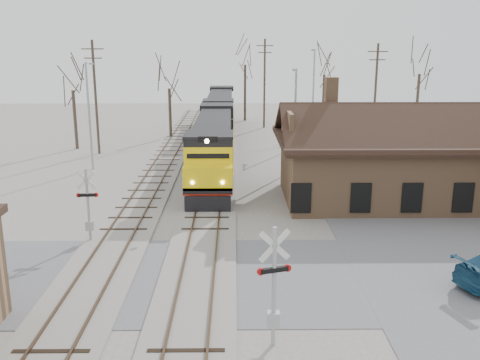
{
  "coord_description": "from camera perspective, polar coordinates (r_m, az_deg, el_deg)",
  "views": [
    {
      "loc": [
        1.64,
        -21.85,
        10.09
      ],
      "look_at": [
        1.96,
        9.0,
        2.13
      ],
      "focal_mm": 40.0,
      "sensor_mm": 36.0,
      "label": 1
    }
  ],
  "objects": [
    {
      "name": "depot",
      "position": [
        36.23,
        16.03,
        1.65
      ],
      "size": [
        15.2,
        9.31,
        7.9
      ],
      "color": "#98714E",
      "rests_on": "ground"
    },
    {
      "name": "road",
      "position": [
        24.12,
        -4.51,
        -10.28
      ],
      "size": [
        60.0,
        9.0,
        0.03
      ],
      "primitive_type": "cube",
      "color": "slate",
      "rests_on": "ground"
    },
    {
      "name": "track_siding",
      "position": [
        38.68,
        -9.71,
        -0.77
      ],
      "size": [
        3.4,
        90.0,
        0.24
      ],
      "color": "#A39D93",
      "rests_on": "ground"
    },
    {
      "name": "streetlight_a",
      "position": [
        44.72,
        -15.78,
        7.18
      ],
      "size": [
        0.25,
        2.04,
        8.61
      ],
      "color": "#A5A8AD",
      "rests_on": "ground"
    },
    {
      "name": "utility_pole_c",
      "position": [
        56.13,
        14.24,
        9.07
      ],
      "size": [
        2.0,
        0.24,
        10.02
      ],
      "color": "#382D23",
      "rests_on": "ground"
    },
    {
      "name": "track_main",
      "position": [
        38.23,
        -3.03,
        -0.76
      ],
      "size": [
        3.4,
        90.0,
        0.24
      ],
      "color": "#A39D93",
      "rests_on": "ground"
    },
    {
      "name": "tree_b",
      "position": [
        58.64,
        -7.58,
        10.49
      ],
      "size": [
        3.54,
        3.54,
        8.66
      ],
      "color": "#382D23",
      "rests_on": "ground"
    },
    {
      "name": "locomotive_lead",
      "position": [
        41.35,
        -2.86,
        3.7
      ],
      "size": [
        3.04,
        20.39,
        4.53
      ],
      "color": "black",
      "rests_on": "ground"
    },
    {
      "name": "ground",
      "position": [
        24.13,
        -4.51,
        -10.31
      ],
      "size": [
        140.0,
        140.0,
        0.0
      ],
      "primitive_type": "plane",
      "color": "#A39D93",
      "rests_on": "ground"
    },
    {
      "name": "tree_e",
      "position": [
        60.84,
        18.69,
        11.72
      ],
      "size": [
        4.57,
        4.57,
        11.19
      ],
      "color": "#382D23",
      "rests_on": "ground"
    },
    {
      "name": "utility_pole_a",
      "position": [
        50.97,
        -15.15,
        8.68
      ],
      "size": [
        2.0,
        0.24,
        10.33
      ],
      "color": "#382D23",
      "rests_on": "ground"
    },
    {
      "name": "streetlight_b",
      "position": [
        42.87,
        5.88,
        7.02
      ],
      "size": [
        0.25,
        2.04,
        8.13
      ],
      "color": "#A5A8AD",
      "rests_on": "ground"
    },
    {
      "name": "tree_c",
      "position": [
        71.05,
        0.55,
        13.16
      ],
      "size": [
        4.86,
        4.86,
        11.91
      ],
      "color": "#382D23",
      "rests_on": "ground"
    },
    {
      "name": "streetlight_c",
      "position": [
        56.72,
        7.81,
        9.46
      ],
      "size": [
        0.25,
        2.04,
        9.47
      ],
      "color": "#A5A8AD",
      "rests_on": "ground"
    },
    {
      "name": "tree_d",
      "position": [
        65.07,
        9.02,
        11.96
      ],
      "size": [
        4.27,
        4.27,
        10.46
      ],
      "color": "#382D23",
      "rests_on": "ground"
    },
    {
      "name": "locomotive_trailing",
      "position": [
        61.76,
        -2.13,
        7.28
      ],
      "size": [
        3.04,
        20.39,
        4.28
      ],
      "color": "black",
      "rests_on": "ground"
    },
    {
      "name": "crossbuck_near",
      "position": [
        18.33,
        3.63,
        -11.79
      ],
      "size": [
        1.19,
        0.44,
        4.28
      ],
      "rotation": [
        0.0,
        0.0,
        0.3
      ],
      "color": "#A5A8AD",
      "rests_on": "ground"
    },
    {
      "name": "tree_a",
      "position": [
        53.98,
        -17.47,
        10.08
      ],
      "size": [
        3.78,
        3.78,
        9.25
      ],
      "color": "#382D23",
      "rests_on": "ground"
    },
    {
      "name": "utility_pole_b",
      "position": [
        65.08,
        2.63,
        10.4
      ],
      "size": [
        2.0,
        0.24,
        10.53
      ],
      "color": "#382D23",
      "rests_on": "ground"
    },
    {
      "name": "crossbuck_far",
      "position": [
        28.56,
        -15.88,
        -2.89
      ],
      "size": [
        1.12,
        0.29,
        3.9
      ],
      "rotation": [
        0.0,
        0.0,
        3.21
      ],
      "color": "#A5A8AD",
      "rests_on": "ground"
    }
  ]
}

